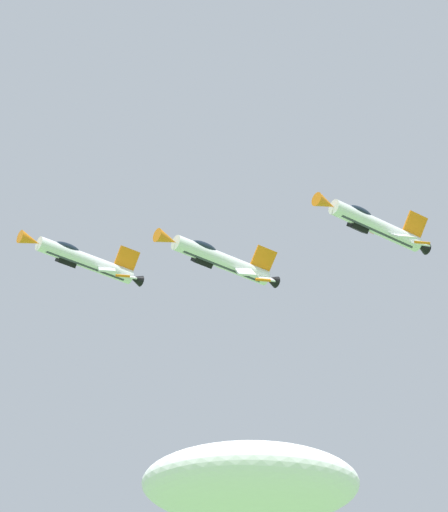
% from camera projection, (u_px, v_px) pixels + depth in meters
% --- Properties ---
extents(cloud_near_formation, '(71.15, 48.47, 22.74)m').
position_uv_depth(cloud_near_formation, '(251.00, 484.00, 373.16)').
color(cloud_near_formation, white).
extents(fighter_jet_left_wing, '(13.81, 11.09, 6.12)m').
position_uv_depth(fighter_jet_left_wing, '(83.00, 260.00, 130.46)').
color(fighter_jet_left_wing, white).
extents(fighter_jet_right_wing, '(13.81, 10.91, 6.72)m').
position_uv_depth(fighter_jet_right_wing, '(219.00, 260.00, 123.34)').
color(fighter_jet_right_wing, white).
extents(fighter_jet_left_outer, '(13.81, 11.03, 6.32)m').
position_uv_depth(fighter_jet_left_outer, '(374.00, 225.00, 122.39)').
color(fighter_jet_left_outer, white).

